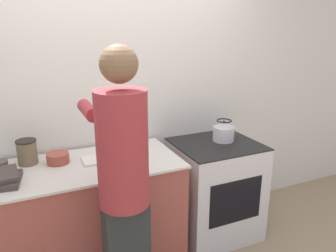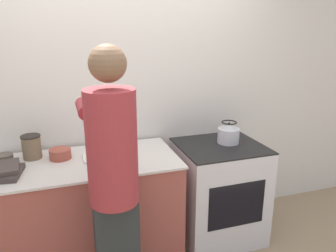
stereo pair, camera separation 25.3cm
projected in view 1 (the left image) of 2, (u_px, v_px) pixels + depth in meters
wall_back at (116, 96)px, 2.83m from camera, size 8.00×0.05×2.60m
counter at (86, 217)px, 2.56m from camera, size 1.47×0.71×0.89m
oven at (214, 189)px, 3.01m from camera, size 0.72×0.65×0.89m
person at (123, 181)px, 1.97m from camera, size 0.34×0.58×1.79m
cutting_board at (108, 158)px, 2.54m from camera, size 0.39×0.18×0.02m
knife at (114, 157)px, 2.53m from camera, size 0.25×0.04×0.01m
kettle at (224, 132)px, 2.93m from camera, size 0.19×0.19×0.19m
bowl_mixing at (58, 158)px, 2.46m from camera, size 0.16×0.16×0.08m
canister_jar at (27, 152)px, 2.43m from camera, size 0.15×0.15×0.19m
book_stack at (4, 178)px, 2.14m from camera, size 0.23×0.29×0.07m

